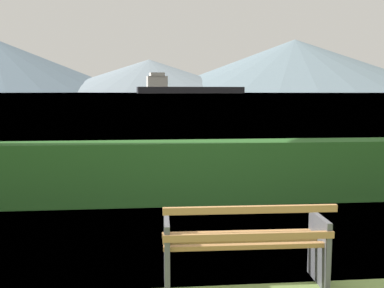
# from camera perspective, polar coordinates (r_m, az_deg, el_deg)

# --- Properties ---
(ground_plane) EXTENTS (1400.00, 1400.00, 0.00)m
(ground_plane) POSITION_cam_1_polar(r_m,az_deg,el_deg) (4.64, 6.56, -17.33)
(ground_plane) COLOR olive
(water_surface) EXTENTS (620.00, 620.00, 0.00)m
(water_surface) POSITION_cam_1_polar(r_m,az_deg,el_deg) (314.11, -5.40, 6.47)
(water_surface) COLOR #6B8EA3
(water_surface) RESTS_ON ground_plane
(park_bench) EXTENTS (1.60, 0.60, 0.87)m
(park_bench) POSITION_cam_1_polar(r_m,az_deg,el_deg) (4.43, 6.78, -12.64)
(park_bench) COLOR #A0703F
(park_bench) RESTS_ON ground_plane
(hedge_row) EXTENTS (7.17, 0.66, 1.04)m
(hedge_row) POSITION_cam_1_polar(r_m,az_deg,el_deg) (7.61, 1.42, -3.57)
(hedge_row) COLOR #285B23
(hedge_row) RESTS_ON ground_plane
(cargo_ship_large) EXTENTS (77.16, 19.83, 14.34)m
(cargo_ship_large) POSITION_cam_1_polar(r_m,az_deg,el_deg) (317.21, -1.17, 7.23)
(cargo_ship_large) COLOR #232328
(cargo_ship_large) RESTS_ON water_surface
(distant_hills) EXTENTS (778.16, 386.73, 71.48)m
(distant_hills) POSITION_cam_1_polar(r_m,az_deg,el_deg) (604.67, -4.57, 9.85)
(distant_hills) COLOR slate
(distant_hills) RESTS_ON ground_plane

